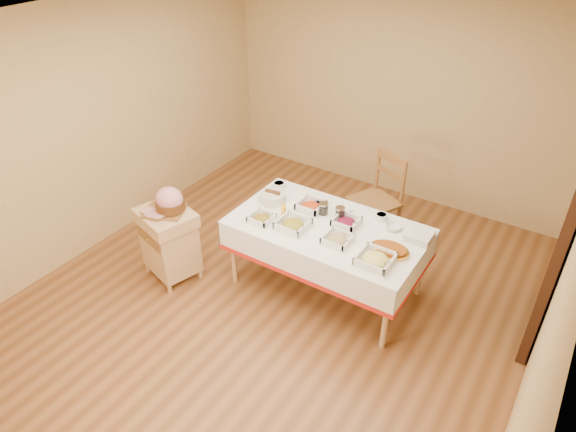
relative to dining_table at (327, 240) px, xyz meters
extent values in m
plane|color=brown|center=(-0.30, -0.30, -0.60)|extent=(5.00, 5.00, 0.00)
plane|color=white|center=(-0.30, -0.30, 2.00)|extent=(5.00, 5.00, 0.00)
plane|color=tan|center=(-0.30, 2.20, 0.70)|extent=(4.50, 0.00, 4.50)
plane|color=tan|center=(-0.30, -2.80, 0.70)|extent=(4.50, 0.00, 4.50)
plane|color=tan|center=(-2.55, -0.30, 0.70)|extent=(0.00, 5.00, 5.00)
plane|color=tan|center=(1.95, -0.30, 0.70)|extent=(0.00, 5.00, 5.00)
cube|color=black|center=(1.91, 0.60, 0.45)|extent=(0.06, 0.90, 2.10)
cube|color=#331A10|center=(1.89, 0.10, 0.45)|extent=(0.08, 0.10, 2.10)
cube|color=#331A10|center=(1.89, 1.10, 0.45)|extent=(0.08, 0.10, 2.10)
cube|color=tan|center=(0.00, 0.00, 0.13)|extent=(1.80, 1.00, 0.04)
cylinder|color=tan|center=(-0.82, -0.42, -0.24)|extent=(0.05, 0.05, 0.71)
cylinder|color=tan|center=(-0.82, 0.42, -0.24)|extent=(0.05, 0.05, 0.71)
cylinder|color=tan|center=(0.82, -0.42, -0.24)|extent=(0.05, 0.05, 0.71)
cylinder|color=tan|center=(0.82, 0.42, -0.24)|extent=(0.05, 0.05, 0.71)
cube|color=white|center=(0.00, 0.00, 0.16)|extent=(1.82, 1.02, 0.01)
cube|color=tan|center=(-1.44, -0.67, -0.24)|extent=(0.60, 0.54, 0.54)
cube|color=tan|center=(-1.44, -0.67, 0.10)|extent=(0.65, 0.59, 0.14)
cube|color=brown|center=(-1.44, -0.89, -0.05)|extent=(0.44, 0.14, 0.11)
sphere|color=gold|center=(-1.44, -0.90, -0.05)|extent=(0.03, 0.03, 0.03)
cylinder|color=tan|center=(-1.66, -0.85, -0.55)|extent=(0.05, 0.05, 0.09)
cylinder|color=tan|center=(-1.66, -0.49, -0.55)|extent=(0.05, 0.05, 0.09)
cylinder|color=tan|center=(-1.21, -0.85, -0.55)|extent=(0.05, 0.05, 0.09)
cylinder|color=tan|center=(-1.21, -0.49, -0.55)|extent=(0.05, 0.05, 0.09)
cube|color=brown|center=(0.04, 0.99, -0.08)|extent=(0.61, 0.60, 0.03)
cylinder|color=brown|center=(-0.23, 0.89, -0.35)|extent=(0.04, 0.04, 0.50)
cylinder|color=brown|center=(-0.07, 1.26, -0.35)|extent=(0.04, 0.04, 0.50)
cylinder|color=brown|center=(0.14, 0.72, -0.35)|extent=(0.04, 0.04, 0.50)
cylinder|color=brown|center=(0.30, 1.09, -0.35)|extent=(0.04, 0.04, 0.50)
cylinder|color=brown|center=(-0.07, 1.26, 0.17)|extent=(0.04, 0.04, 0.54)
cylinder|color=brown|center=(0.30, 1.09, 0.17)|extent=(0.04, 0.04, 0.54)
cube|color=brown|center=(0.12, 1.17, 0.40)|extent=(0.40, 0.20, 0.10)
cube|color=brown|center=(-1.44, -0.67, 0.18)|extent=(0.37, 0.30, 0.02)
ellipsoid|color=#CA8388|center=(-1.39, -0.63, 0.32)|extent=(0.28, 0.25, 0.24)
cylinder|color=#553013|center=(-1.39, -0.63, 0.25)|extent=(0.28, 0.28, 0.09)
cube|color=silver|center=(-1.48, -0.82, 0.20)|extent=(0.24, 0.10, 0.00)
cylinder|color=silver|center=(-1.51, -0.72, 0.20)|extent=(0.27, 0.08, 0.01)
cube|color=silver|center=(-0.57, -0.27, 0.17)|extent=(0.21, 0.21, 0.01)
ellipsoid|color=red|center=(-0.57, -0.27, 0.19)|extent=(0.16, 0.16, 0.06)
cylinder|color=silver|center=(-0.52, -0.29, 0.19)|extent=(0.13, 0.01, 0.09)
cube|color=silver|center=(-0.26, -0.21, 0.17)|extent=(0.27, 0.27, 0.02)
ellipsoid|color=orange|center=(-0.26, -0.21, 0.20)|extent=(0.21, 0.21, 0.07)
cylinder|color=silver|center=(-0.20, -0.23, 0.20)|extent=(0.15, 0.01, 0.11)
cube|color=silver|center=(0.20, -0.18, 0.17)|extent=(0.24, 0.24, 0.01)
ellipsoid|color=tan|center=(0.20, -0.18, 0.19)|extent=(0.18, 0.18, 0.06)
cylinder|color=silver|center=(0.25, -0.21, 0.19)|extent=(0.13, 0.01, 0.10)
cube|color=silver|center=(0.61, -0.27, 0.17)|extent=(0.29, 0.29, 0.02)
ellipsoid|color=#D6D465|center=(0.61, -0.27, 0.20)|extent=(0.22, 0.22, 0.08)
cylinder|color=silver|center=(0.67, -0.30, 0.20)|extent=(0.15, 0.01, 0.11)
cube|color=silver|center=(-0.28, 0.16, 0.17)|extent=(0.24, 0.24, 0.02)
ellipsoid|color=#C3370E|center=(-0.28, 0.16, 0.19)|extent=(0.18, 0.18, 0.06)
cylinder|color=silver|center=(-0.23, 0.14, 0.20)|extent=(0.16, 0.01, 0.12)
cube|color=silver|center=(0.14, 0.10, 0.17)|extent=(0.23, 0.23, 0.02)
ellipsoid|color=maroon|center=(0.14, 0.10, 0.19)|extent=(0.17, 0.17, 0.06)
cylinder|color=silver|center=(0.19, 0.08, 0.20)|extent=(0.15, 0.01, 0.11)
cylinder|color=silver|center=(-0.78, 0.34, 0.19)|extent=(0.13, 0.13, 0.06)
cylinder|color=black|center=(-0.78, 0.34, 0.21)|extent=(0.10, 0.10, 0.02)
cylinder|color=navy|center=(-0.22, 0.27, 0.19)|extent=(0.12, 0.12, 0.05)
cylinder|color=maroon|center=(-0.22, 0.27, 0.20)|extent=(0.10, 0.10, 0.02)
cylinder|color=silver|center=(0.37, 0.37, 0.19)|extent=(0.12, 0.12, 0.06)
cylinder|color=#C3370E|center=(0.37, 0.37, 0.21)|extent=(0.09, 0.09, 0.02)
imported|color=silver|center=(0.01, 0.30, 0.18)|extent=(0.19, 0.19, 0.04)
imported|color=silver|center=(0.54, 0.28, 0.18)|extent=(0.18, 0.18, 0.05)
cylinder|color=silver|center=(-0.14, 0.15, 0.22)|extent=(0.09, 0.09, 0.11)
cylinder|color=silver|center=(-0.14, 0.15, 0.28)|extent=(0.09, 0.09, 0.01)
cylinder|color=black|center=(-0.14, 0.15, 0.20)|extent=(0.07, 0.07, 0.08)
cylinder|color=silver|center=(0.03, 0.17, 0.22)|extent=(0.09, 0.09, 0.11)
cylinder|color=silver|center=(0.03, 0.17, 0.28)|extent=(0.09, 0.09, 0.01)
cylinder|color=black|center=(0.03, 0.17, 0.20)|extent=(0.07, 0.07, 0.08)
cylinder|color=yellow|center=(-0.43, -0.10, 0.22)|extent=(0.05, 0.05, 0.13)
cone|color=yellow|center=(-0.43, -0.10, 0.30)|extent=(0.03, 0.03, 0.03)
cylinder|color=beige|center=(-0.68, 0.08, 0.21)|extent=(0.26, 0.26, 0.10)
cube|color=silver|center=(0.79, 0.26, 0.17)|extent=(0.23, 0.23, 0.01)
cube|color=silver|center=(0.79, 0.26, 0.18)|extent=(0.23, 0.23, 0.01)
cube|color=silver|center=(0.79, 0.26, 0.20)|extent=(0.23, 0.23, 0.01)
cube|color=silver|center=(0.79, 0.26, 0.21)|extent=(0.23, 0.23, 0.01)
cube|color=silver|center=(0.79, 0.26, 0.23)|extent=(0.23, 0.23, 0.01)
ellipsoid|color=gold|center=(0.65, -0.06, 0.18)|extent=(0.35, 0.25, 0.03)
ellipsoid|color=#92450F|center=(0.65, -0.06, 0.19)|extent=(0.30, 0.21, 0.04)
camera|label=1|loc=(1.85, -3.53, 2.87)|focal=32.00mm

